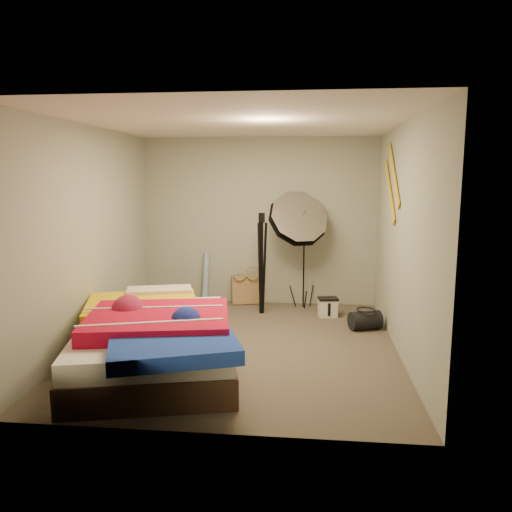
# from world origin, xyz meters

# --- Properties ---
(floor) EXTENTS (4.00, 4.00, 0.00)m
(floor) POSITION_xyz_m (0.00, 0.00, 0.00)
(floor) COLOR brown
(floor) RESTS_ON ground
(ceiling) EXTENTS (4.00, 4.00, 0.00)m
(ceiling) POSITION_xyz_m (0.00, 0.00, 2.50)
(ceiling) COLOR silver
(ceiling) RESTS_ON wall_back
(wall_back) EXTENTS (3.50, 0.00, 3.50)m
(wall_back) POSITION_xyz_m (0.00, 2.00, 1.25)
(wall_back) COLOR #999F90
(wall_back) RESTS_ON floor
(wall_front) EXTENTS (3.50, 0.00, 3.50)m
(wall_front) POSITION_xyz_m (0.00, -2.00, 1.25)
(wall_front) COLOR #999F90
(wall_front) RESTS_ON floor
(wall_left) EXTENTS (0.00, 4.00, 4.00)m
(wall_left) POSITION_xyz_m (-1.75, 0.00, 1.25)
(wall_left) COLOR #999F90
(wall_left) RESTS_ON floor
(wall_right) EXTENTS (0.00, 4.00, 4.00)m
(wall_right) POSITION_xyz_m (1.75, 0.00, 1.25)
(wall_right) COLOR #999F90
(wall_right) RESTS_ON floor
(tote_bag) EXTENTS (0.46, 0.30, 0.44)m
(tote_bag) POSITION_xyz_m (-0.20, 1.90, 0.21)
(tote_bag) COLOR tan
(tote_bag) RESTS_ON floor
(wrapping_roll) EXTENTS (0.12, 0.23, 0.77)m
(wrapping_roll) POSITION_xyz_m (-0.81, 1.90, 0.39)
(wrapping_roll) COLOR #4C77B5
(wrapping_roll) RESTS_ON floor
(camera_case) EXTENTS (0.27, 0.22, 0.25)m
(camera_case) POSITION_xyz_m (1.03, 1.30, 0.12)
(camera_case) COLOR silver
(camera_case) RESTS_ON floor
(duffel_bag) EXTENTS (0.45, 0.36, 0.24)m
(duffel_bag) POSITION_xyz_m (1.48, 0.76, 0.12)
(duffel_bag) COLOR black
(duffel_bag) RESTS_ON floor
(wall_stripe_upper) EXTENTS (0.02, 0.91, 0.78)m
(wall_stripe_upper) POSITION_xyz_m (1.73, 0.60, 1.95)
(wall_stripe_upper) COLOR gold
(wall_stripe_upper) RESTS_ON wall_right
(wall_stripe_lower) EXTENTS (0.02, 0.91, 0.78)m
(wall_stripe_lower) POSITION_xyz_m (1.73, 0.85, 1.75)
(wall_stripe_lower) COLOR gold
(wall_stripe_lower) RESTS_ON wall_right
(bed) EXTENTS (2.02, 2.51, 0.63)m
(bed) POSITION_xyz_m (-0.77, -0.78, 0.31)
(bed) COLOR #493223
(bed) RESTS_ON floor
(photo_umbrella) EXTENTS (0.95, 0.87, 1.82)m
(photo_umbrella) POSITION_xyz_m (0.58, 1.64, 1.30)
(photo_umbrella) COLOR black
(photo_umbrella) RESTS_ON floor
(camera_tripod) EXTENTS (0.08, 0.08, 1.43)m
(camera_tripod) POSITION_xyz_m (0.10, 1.38, 0.82)
(camera_tripod) COLOR black
(camera_tripod) RESTS_ON floor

